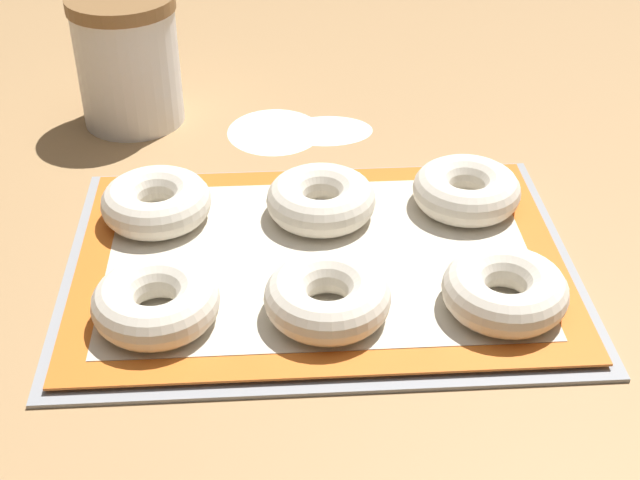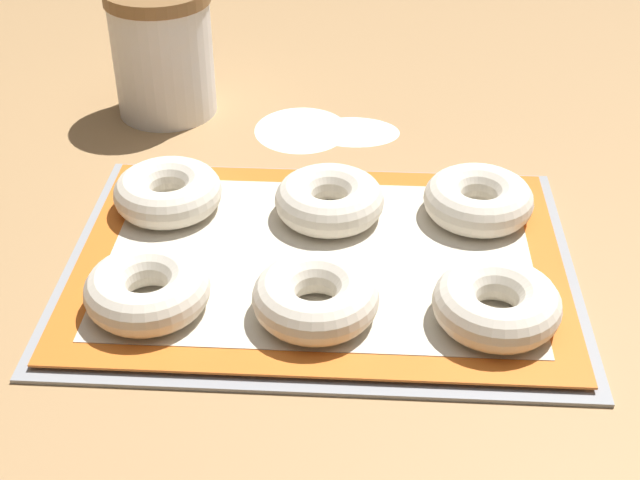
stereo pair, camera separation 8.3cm
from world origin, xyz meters
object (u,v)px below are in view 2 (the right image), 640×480
Objects in this scene: baking_tray at (320,262)px; bagel_back_left at (168,192)px; bagel_front_right at (497,304)px; flour_canister at (163,51)px; bagel_front_left at (147,289)px; bagel_front_center at (316,297)px; bagel_back_right at (478,200)px; bagel_back_center at (329,200)px.

baking_tray is 0.18m from bagel_back_left.
baking_tray is 0.18m from bagel_front_right.
bagel_front_right is 0.70× the size of flour_canister.
bagel_front_left is at bearing 179.48° from bagel_front_right.
bagel_front_center is at bearing -89.24° from baking_tray.
flour_canister is (-0.21, 0.41, 0.05)m from bagel_front_center.
bagel_front_left and bagel_back_right have the same top height.
bagel_front_center is 0.47m from flour_canister.
bagel_back_right is at bearing 47.13° from bagel_front_center.
bagel_front_center is at bearing -132.87° from bagel_back_right.
flour_canister is (-0.22, 0.25, 0.05)m from bagel_back_center.
bagel_back_center is (0.17, -0.01, 0.00)m from bagel_back_left.
bagel_front_left is 0.35m from bagel_back_right.
bagel_back_center is at bearing 85.60° from baking_tray.
baking_tray is 0.40m from flour_canister.
flour_canister reaches higher than bagel_front_left.
flour_canister is at bearing 123.38° from baking_tray.
bagel_front_right is 0.22m from bagel_back_center.
bagel_back_right is 0.45m from flour_canister.
bagel_front_left is 1.00× the size of bagel_back_left.
bagel_front_right is at bearing -47.88° from flour_canister.
bagel_front_right is at bearing -27.27° from bagel_back_left.
bagel_front_left is 0.15m from bagel_front_center.
baking_tray is 0.09m from bagel_front_center.
bagel_front_center and bagel_back_right have the same top height.
bagel_back_right is (0.16, 0.08, 0.03)m from baking_tray.
bagel_back_left is 0.17m from bagel_back_center.
bagel_back_left is at bearing 154.43° from baking_tray.
bagel_back_left is (-0.16, 0.08, 0.03)m from baking_tray.
bagel_front_right is at bearing -0.13° from bagel_front_center.
bagel_back_left is at bearing -179.36° from bagel_back_right.
flour_canister reaches higher than bagel_front_right.
flour_canister reaches higher than bagel_back_center.
bagel_front_center is at bearing -91.58° from bagel_back_center.
baking_tray is at bearing 151.05° from bagel_front_right.
bagel_back_center is at bearing 88.42° from bagel_front_center.
bagel_back_left is (-0.01, 0.16, 0.00)m from bagel_front_left.
baking_tray is 0.17m from bagel_front_left.
bagel_back_left is at bearing 94.92° from bagel_front_left.
flour_canister is at bearing 131.05° from bagel_back_center.
flour_canister reaches higher than bagel_back_left.
bagel_back_right is 0.70× the size of flour_canister.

